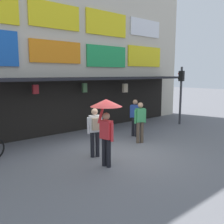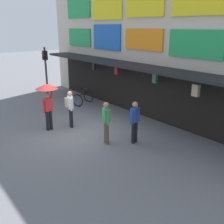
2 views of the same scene
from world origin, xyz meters
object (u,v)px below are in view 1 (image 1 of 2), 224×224
object	(u,v)px
pedestrian_in_red	(135,116)
pedestrian_in_purple	(140,120)
pedestrian_in_blue	(95,129)
traffic_light_far	(181,86)
pedestrian_with_umbrella	(106,114)

from	to	relation	value
pedestrian_in_red	pedestrian_in_purple	distance (m)	1.10
pedestrian_in_blue	pedestrian_in_purple	xyz separation A→B (m)	(2.45, 0.22, -0.04)
traffic_light_far	pedestrian_with_umbrella	xyz separation A→B (m)	(-7.23, -2.33, -0.50)
pedestrian_in_blue	pedestrian_in_red	bearing A→B (deg)	20.06
pedestrian_in_blue	pedestrian_in_red	xyz separation A→B (m)	(3.07, 1.12, -0.04)
pedestrian_in_blue	pedestrian_with_umbrella	distance (m)	1.17
pedestrian_with_umbrella	pedestrian_in_red	size ratio (longest dim) A/B	1.24
pedestrian_in_purple	pedestrian_in_blue	bearing A→B (deg)	-174.95
pedestrian_with_umbrella	pedestrian_in_red	bearing A→B (deg)	31.58
traffic_light_far	pedestrian_with_umbrella	size ratio (longest dim) A/B	1.54
pedestrian_with_umbrella	pedestrian_in_red	distance (m)	3.97
pedestrian_in_blue	pedestrian_in_red	distance (m)	3.27
pedestrian_in_red	pedestrian_in_blue	bearing A→B (deg)	-159.94
traffic_light_far	pedestrian_in_red	xyz separation A→B (m)	(-3.90, -0.28, -1.19)
pedestrian_with_umbrella	traffic_light_far	bearing A→B (deg)	17.88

